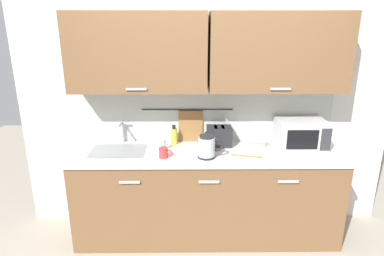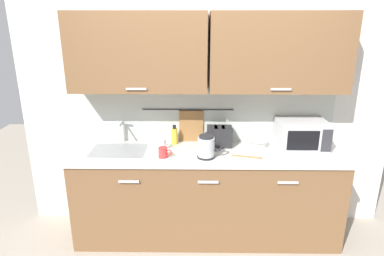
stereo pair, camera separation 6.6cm
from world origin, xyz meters
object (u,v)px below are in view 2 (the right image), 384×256
at_px(electric_kettle, 207,147).
at_px(mixing_bowl, 257,142).
at_px(mug_near_sink, 163,152).
at_px(wooden_spoon, 251,157).
at_px(toaster, 219,136).
at_px(microwave, 301,134).
at_px(dish_soap_bottle, 174,136).
at_px(mug_by_kettle, 162,144).

height_order(electric_kettle, mixing_bowl, electric_kettle).
relative_size(mug_near_sink, wooden_spoon, 0.44).
xyz_separation_m(electric_kettle, toaster, (0.13, 0.30, -0.01)).
bearing_deg(microwave, wooden_spoon, -153.72).
xyz_separation_m(dish_soap_bottle, toaster, (0.44, -0.04, 0.01)).
bearing_deg(electric_kettle, mug_by_kettle, 153.18).
bearing_deg(mug_by_kettle, electric_kettle, -26.82).
xyz_separation_m(microwave, mug_near_sink, (-1.30, -0.26, -0.09)).
xyz_separation_m(mug_by_kettle, wooden_spoon, (0.82, -0.21, -0.04)).
bearing_deg(dish_soap_bottle, toaster, -4.60).
xyz_separation_m(dish_soap_bottle, wooden_spoon, (0.71, -0.34, -0.08)).
bearing_deg(mug_near_sink, toaster, 30.62).
relative_size(dish_soap_bottle, mug_near_sink, 1.63).
bearing_deg(microwave, mug_near_sink, -168.76).
bearing_deg(toaster, mug_by_kettle, -170.58).
relative_size(toaster, wooden_spoon, 0.93).
distance_m(mug_near_sink, wooden_spoon, 0.79).
xyz_separation_m(mug_near_sink, mixing_bowl, (0.89, 0.29, -0.00)).
relative_size(electric_kettle, wooden_spoon, 0.83).
xyz_separation_m(toaster, mug_by_kettle, (-0.55, -0.09, -0.05)).
distance_m(electric_kettle, toaster, 0.33).
xyz_separation_m(dish_soap_bottle, mug_near_sink, (-0.08, -0.34, -0.04)).
distance_m(microwave, mug_by_kettle, 1.33).
relative_size(microwave, toaster, 1.80).
relative_size(mixing_bowl, mug_by_kettle, 1.78).
xyz_separation_m(microwave, mug_by_kettle, (-1.33, -0.04, -0.09)).
bearing_deg(electric_kettle, mug_near_sink, -179.33).
relative_size(dish_soap_bottle, toaster, 0.77).
bearing_deg(dish_soap_bottle, mug_by_kettle, -131.15).
bearing_deg(mug_near_sink, dish_soap_bottle, 76.97).
height_order(dish_soap_bottle, wooden_spoon, dish_soap_bottle).
distance_m(mug_near_sink, mixing_bowl, 0.94).
bearing_deg(toaster, mixing_bowl, -2.51).
height_order(mug_near_sink, toaster, toaster).
relative_size(microwave, electric_kettle, 2.03).
distance_m(mixing_bowl, wooden_spoon, 0.31).
height_order(dish_soap_bottle, toaster, dish_soap_bottle).
xyz_separation_m(electric_kettle, mug_by_kettle, (-0.42, 0.21, -0.05)).
bearing_deg(mug_by_kettle, dish_soap_bottle, 48.85).
bearing_deg(mug_near_sink, mug_by_kettle, 98.31).
xyz_separation_m(dish_soap_bottle, mixing_bowl, (0.81, -0.05, -0.04)).
distance_m(dish_soap_bottle, wooden_spoon, 0.79).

